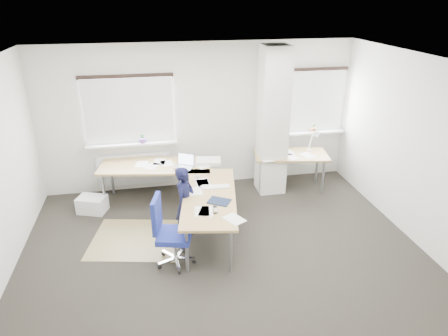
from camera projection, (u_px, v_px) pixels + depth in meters
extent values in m
plane|color=black|center=(224.00, 254.00, 5.98)|extent=(6.00, 6.00, 0.00)
cube|color=beige|center=(199.00, 117.00, 7.66)|extent=(6.00, 0.04, 2.80)
cube|color=beige|center=(284.00, 295.00, 3.17)|extent=(6.00, 0.04, 2.80)
cube|color=beige|center=(422.00, 153.00, 5.94)|extent=(0.04, 5.00, 2.80)
cube|color=white|center=(224.00, 64.00, 4.85)|extent=(6.00, 5.00, 0.04)
cube|color=beige|center=(273.00, 122.00, 7.40)|extent=(0.50, 0.50, 2.78)
cube|color=white|center=(129.00, 111.00, 7.32)|extent=(1.60, 0.04, 1.20)
cube|color=white|center=(129.00, 112.00, 7.29)|extent=(1.60, 0.02, 1.20)
cube|color=white|center=(132.00, 144.00, 7.51)|extent=(1.70, 0.20, 0.04)
cube|color=white|center=(313.00, 102.00, 7.95)|extent=(1.20, 0.04, 1.20)
cube|color=white|center=(314.00, 102.00, 7.92)|extent=(1.20, 0.02, 1.20)
cube|color=white|center=(312.00, 132.00, 8.14)|extent=(1.30, 0.20, 0.04)
cube|color=white|center=(135.00, 169.00, 7.75)|extent=(1.40, 0.10, 0.60)
cylinder|color=#683C85|center=(143.00, 141.00, 7.50)|extent=(0.12, 0.12, 0.08)
imported|color=#245B27|center=(142.00, 138.00, 7.49)|extent=(0.09, 0.06, 0.17)
cylinder|color=#9B5C3B|center=(313.00, 130.00, 8.10)|extent=(0.12, 0.12, 0.08)
imported|color=#245B27|center=(313.00, 128.00, 8.08)|extent=(0.09, 0.07, 0.17)
cube|color=#917F4F|center=(137.00, 239.00, 6.34)|extent=(1.60, 1.43, 0.01)
cube|color=white|center=(92.00, 204.00, 7.09)|extent=(0.56, 0.48, 0.29)
cube|color=olive|center=(155.00, 166.00, 7.24)|extent=(2.11, 1.14, 0.04)
cube|color=olive|center=(209.00, 196.00, 6.16)|extent=(1.14, 2.11, 0.04)
cylinder|color=gray|center=(104.00, 192.00, 7.10)|extent=(0.05, 0.05, 0.69)
cylinder|color=gray|center=(112.00, 177.00, 7.65)|extent=(0.05, 0.05, 0.69)
cylinder|color=gray|center=(206.00, 177.00, 7.68)|extent=(0.05, 0.05, 0.69)
cylinder|color=gray|center=(187.00, 251.00, 5.48)|extent=(0.05, 0.05, 0.69)
cylinder|color=gray|center=(230.00, 250.00, 5.49)|extent=(0.05, 0.05, 0.69)
cylinder|color=gray|center=(227.00, 191.00, 7.14)|extent=(0.05, 0.05, 0.69)
cube|color=#B7B7BC|center=(184.00, 167.00, 7.12)|extent=(0.40, 0.37, 0.01)
cube|color=#B7B7BC|center=(186.00, 159.00, 7.17)|extent=(0.31, 0.21, 0.22)
cube|color=silver|center=(186.00, 159.00, 7.17)|extent=(0.27, 0.17, 0.19)
cube|color=white|center=(216.00, 187.00, 6.40)|extent=(0.45, 0.17, 0.02)
cube|color=#121C32|center=(219.00, 201.00, 5.96)|extent=(0.40, 0.37, 0.01)
cube|color=white|center=(208.00, 161.00, 7.30)|extent=(0.49, 0.38, 0.07)
imported|color=white|center=(197.00, 177.00, 6.67)|extent=(0.09, 0.09, 0.07)
cylinder|color=silver|center=(215.00, 210.00, 5.65)|extent=(0.07, 0.07, 0.10)
cube|color=olive|center=(291.00, 155.00, 7.73)|extent=(1.50, 0.93, 0.04)
cylinder|color=gray|center=(261.00, 178.00, 7.64)|extent=(0.05, 0.05, 0.69)
cylinder|color=gray|center=(323.00, 177.00, 7.66)|extent=(0.05, 0.05, 0.69)
cylinder|color=gray|center=(258.00, 167.00, 8.10)|extent=(0.05, 0.05, 0.69)
cylinder|color=gray|center=(317.00, 167.00, 8.12)|extent=(0.05, 0.05, 0.69)
cube|color=#B7B7BC|center=(274.00, 153.00, 7.75)|extent=(0.39, 0.33, 0.01)
cube|color=#B7B7BC|center=(270.00, 146.00, 7.79)|extent=(0.33, 0.15, 0.22)
cube|color=silver|center=(270.00, 146.00, 7.79)|extent=(0.28, 0.13, 0.19)
cylinder|color=white|center=(310.00, 150.00, 7.86)|extent=(0.10, 0.10, 0.02)
cylinder|color=white|center=(311.00, 141.00, 7.79)|extent=(0.02, 0.16, 0.38)
cylinder|color=white|center=(314.00, 133.00, 7.59)|extent=(0.02, 0.29, 0.13)
cone|color=white|center=(317.00, 136.00, 7.47)|extent=(0.14, 0.16, 0.17)
cube|color=navy|center=(175.00, 236.00, 5.61)|extent=(0.56, 0.56, 0.08)
cube|color=navy|center=(157.00, 214.00, 5.48)|extent=(0.16, 0.41, 0.51)
cylinder|color=silver|center=(175.00, 247.00, 5.69)|extent=(0.06, 0.06, 0.34)
cylinder|color=black|center=(194.00, 261.00, 5.77)|extent=(0.07, 0.04, 0.06)
cylinder|color=black|center=(184.00, 251.00, 6.01)|extent=(0.06, 0.07, 0.06)
cylinder|color=black|center=(164.00, 254.00, 5.93)|extent=(0.06, 0.07, 0.06)
cylinder|color=black|center=(159.00, 267.00, 5.65)|extent=(0.07, 0.05, 0.06)
cylinder|color=black|center=(179.00, 272.00, 5.55)|extent=(0.03, 0.06, 0.06)
imported|color=black|center=(185.00, 203.00, 6.20)|extent=(0.47, 0.52, 1.20)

